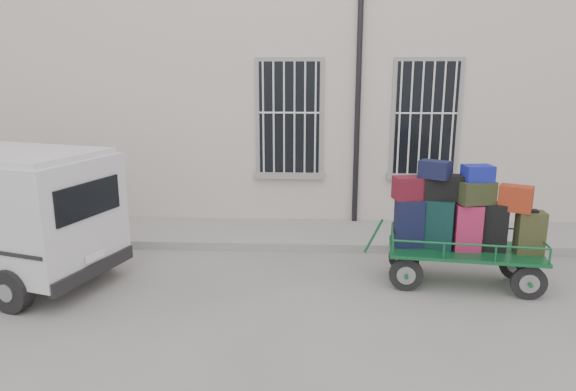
{
  "coord_description": "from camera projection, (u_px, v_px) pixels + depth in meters",
  "views": [
    {
      "loc": [
        0.08,
        -7.35,
        3.1
      ],
      "look_at": [
        -0.33,
        1.0,
        1.12
      ],
      "focal_mm": 32.0,
      "sensor_mm": 36.0,
      "label": 1
    }
  ],
  "objects": [
    {
      "name": "building",
      "position": [
        311.0,
        79.0,
        12.52
      ],
      "size": [
        24.0,
        5.15,
        6.0
      ],
      "color": "beige",
      "rests_on": "ground"
    },
    {
      "name": "sidewalk",
      "position": [
        308.0,
        234.0,
        9.98
      ],
      "size": [
        24.0,
        1.7,
        0.15
      ],
      "primitive_type": "cube",
      "color": "gray",
      "rests_on": "ground"
    },
    {
      "name": "ground",
      "position": [
        306.0,
        282.0,
        7.86
      ],
      "size": [
        80.0,
        80.0,
        0.0
      ],
      "primitive_type": "plane",
      "color": "slate",
      "rests_on": "ground"
    },
    {
      "name": "luggage_cart",
      "position": [
        461.0,
        223.0,
        7.55
      ],
      "size": [
        2.62,
        1.27,
        1.89
      ],
      "rotation": [
        0.0,
        0.0,
        -0.13
      ],
      "color": "black",
      "rests_on": "ground"
    }
  ]
}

